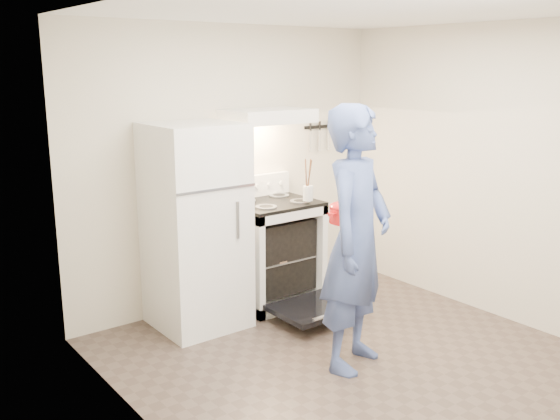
% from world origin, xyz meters
% --- Properties ---
extents(floor, '(3.60, 3.60, 0.00)m').
position_xyz_m(floor, '(0.00, 0.00, 0.00)').
color(floor, '#4D4037').
rests_on(floor, ground).
extents(back_wall, '(3.20, 0.02, 2.50)m').
position_xyz_m(back_wall, '(0.00, 1.80, 1.25)').
color(back_wall, beige).
rests_on(back_wall, ground).
extents(refrigerator, '(0.70, 0.70, 1.70)m').
position_xyz_m(refrigerator, '(-0.58, 1.45, 0.85)').
color(refrigerator, white).
rests_on(refrigerator, floor).
extents(stove_body, '(0.76, 0.65, 0.92)m').
position_xyz_m(stove_body, '(0.23, 1.48, 0.46)').
color(stove_body, white).
rests_on(stove_body, floor).
extents(cooktop, '(0.76, 0.65, 0.03)m').
position_xyz_m(cooktop, '(0.23, 1.48, 0.94)').
color(cooktop, black).
rests_on(cooktop, stove_body).
extents(backsplash, '(0.76, 0.07, 0.20)m').
position_xyz_m(backsplash, '(0.23, 1.76, 1.05)').
color(backsplash, white).
rests_on(backsplash, cooktop).
extents(oven_door, '(0.70, 0.54, 0.04)m').
position_xyz_m(oven_door, '(0.23, 0.88, 0.12)').
color(oven_door, black).
rests_on(oven_door, floor).
extents(oven_rack, '(0.60, 0.52, 0.01)m').
position_xyz_m(oven_rack, '(0.23, 1.48, 0.44)').
color(oven_rack, slate).
rests_on(oven_rack, stove_body).
extents(range_hood, '(0.76, 0.50, 0.12)m').
position_xyz_m(range_hood, '(0.23, 1.55, 1.71)').
color(range_hood, white).
rests_on(range_hood, back_wall).
extents(knife_strip, '(0.40, 0.02, 0.03)m').
position_xyz_m(knife_strip, '(1.05, 1.79, 1.55)').
color(knife_strip, black).
rests_on(knife_strip, back_wall).
extents(pizza_stone, '(0.33, 0.33, 0.02)m').
position_xyz_m(pizza_stone, '(0.16, 1.38, 0.45)').
color(pizza_stone, '#9A7258').
rests_on(pizza_stone, oven_rack).
extents(tea_kettle, '(0.25, 0.21, 0.31)m').
position_xyz_m(tea_kettle, '(0.02, 1.70, 1.10)').
color(tea_kettle, silver).
rests_on(tea_kettle, cooktop).
extents(utensil_jar, '(0.10, 0.10, 0.13)m').
position_xyz_m(utensil_jar, '(0.42, 1.22, 1.05)').
color(utensil_jar, silver).
rests_on(utensil_jar, cooktop).
extents(person, '(0.81, 0.69, 1.90)m').
position_xyz_m(person, '(-0.04, 0.12, 0.95)').
color(person, navy).
rests_on(person, floor).
extents(dutch_oven, '(0.34, 0.27, 0.23)m').
position_xyz_m(dutch_oven, '(0.24, 0.52, 1.01)').
color(dutch_oven, red).
rests_on(dutch_oven, person).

